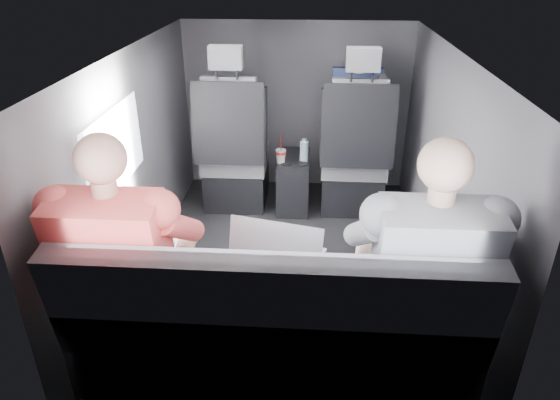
# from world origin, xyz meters

# --- Properties ---
(floor) EXTENTS (2.60, 2.60, 0.00)m
(floor) POSITION_xyz_m (0.00, 0.00, 0.00)
(floor) COLOR black
(floor) RESTS_ON ground
(ceiling) EXTENTS (2.60, 2.60, 0.00)m
(ceiling) POSITION_xyz_m (0.00, 0.00, 1.35)
(ceiling) COLOR #B2B2AD
(ceiling) RESTS_ON panel_back
(panel_left) EXTENTS (0.02, 2.60, 1.35)m
(panel_left) POSITION_xyz_m (-0.90, 0.00, 0.68)
(panel_left) COLOR #56565B
(panel_left) RESTS_ON floor
(panel_right) EXTENTS (0.02, 2.60, 1.35)m
(panel_right) POSITION_xyz_m (0.90, 0.00, 0.68)
(panel_right) COLOR #56565B
(panel_right) RESTS_ON floor
(panel_front) EXTENTS (1.80, 0.02, 1.35)m
(panel_front) POSITION_xyz_m (0.00, 1.30, 0.68)
(panel_front) COLOR #56565B
(panel_front) RESTS_ON floor
(panel_back) EXTENTS (1.80, 0.02, 1.35)m
(panel_back) POSITION_xyz_m (0.00, -1.30, 0.68)
(panel_back) COLOR #56565B
(panel_back) RESTS_ON floor
(side_window) EXTENTS (0.02, 0.75, 0.42)m
(side_window) POSITION_xyz_m (-0.88, -0.30, 0.90)
(side_window) COLOR white
(side_window) RESTS_ON panel_left
(seatbelt) EXTENTS (0.35, 0.11, 0.59)m
(seatbelt) POSITION_xyz_m (0.45, 0.67, 0.80)
(seatbelt) COLOR black
(seatbelt) RESTS_ON front_seat_right
(front_seat_left) EXTENTS (0.52, 0.58, 1.26)m
(front_seat_left) POSITION_xyz_m (-0.45, 0.84, 0.40)
(front_seat_left) COLOR black
(front_seat_left) RESTS_ON floor
(front_seat_right) EXTENTS (0.52, 0.58, 1.26)m
(front_seat_right) POSITION_xyz_m (0.45, 0.84, 0.40)
(front_seat_right) COLOR black
(front_seat_right) RESTS_ON floor
(center_console) EXTENTS (0.24, 0.48, 0.41)m
(center_console) POSITION_xyz_m (0.00, 0.88, 0.20)
(center_console) COLOR black
(center_console) RESTS_ON floor
(rear_bench) EXTENTS (1.60, 0.57, 0.92)m
(rear_bench) POSITION_xyz_m (0.00, -1.06, 0.31)
(rear_bench) COLOR #5E5F63
(rear_bench) RESTS_ON floor
(soda_cup) EXTENTS (0.08, 0.08, 0.23)m
(soda_cup) POSITION_xyz_m (-0.09, 0.78, 0.46)
(soda_cup) COLOR white
(soda_cup) RESTS_ON center_console
(water_bottle) EXTENTS (0.06, 0.06, 0.18)m
(water_bottle) POSITION_xyz_m (0.08, 0.82, 0.48)
(water_bottle) COLOR #A4C0DF
(water_bottle) RESTS_ON center_console
(laptop_white) EXTENTS (0.37, 0.38, 0.24)m
(laptop_white) POSITION_xyz_m (-0.63, -0.77, 0.63)
(laptop_white) COLOR silver
(laptop_white) RESTS_ON passenger_rear_left
(laptop_silver) EXTENTS (0.45, 0.43, 0.28)m
(laptop_silver) POSITION_xyz_m (-0.01, -0.85, 0.64)
(laptop_silver) COLOR silver
(laptop_silver) RESTS_ON rear_bench
(laptop_black) EXTENTS (0.34, 0.31, 0.23)m
(laptop_black) POSITION_xyz_m (0.60, -0.78, 0.63)
(laptop_black) COLOR black
(laptop_black) RESTS_ON passenger_rear_right
(passenger_rear_left) EXTENTS (0.53, 0.64, 1.26)m
(passenger_rear_left) POSITION_xyz_m (-0.61, -0.97, 0.64)
(passenger_rear_left) COLOR #37363C
(passenger_rear_left) RESTS_ON rear_bench
(passenger_rear_right) EXTENTS (0.54, 0.65, 1.28)m
(passenger_rear_right) POSITION_xyz_m (0.59, -0.97, 0.65)
(passenger_rear_right) COLOR navy
(passenger_rear_right) RESTS_ON rear_bench
(passenger_front_right) EXTENTS (0.38, 0.38, 0.73)m
(passenger_front_right) POSITION_xyz_m (0.46, 1.10, 0.74)
(passenger_front_right) COLOR navy
(passenger_front_right) RESTS_ON front_seat_right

